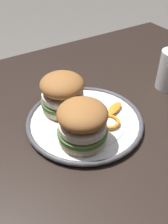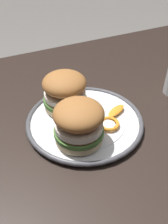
# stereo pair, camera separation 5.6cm
# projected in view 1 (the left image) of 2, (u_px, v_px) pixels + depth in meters

# --- Properties ---
(dining_table) EXTENTS (1.33, 0.90, 0.71)m
(dining_table) POSITION_uv_depth(u_px,v_px,m) (82.00, 145.00, 0.73)
(dining_table) COLOR black
(dining_table) RESTS_ON ground
(dinner_plate) EXTENTS (0.30, 0.30, 0.02)m
(dinner_plate) POSITION_uv_depth(u_px,v_px,m) (84.00, 121.00, 0.66)
(dinner_plate) COLOR white
(dinner_plate) RESTS_ON dining_table
(sandwich_half_left) EXTENTS (0.13, 0.13, 0.10)m
(sandwich_half_left) POSITION_uv_depth(u_px,v_px,m) (82.00, 122.00, 0.57)
(sandwich_half_left) COLOR beige
(sandwich_half_left) RESTS_ON dinner_plate
(sandwich_half_right) EXTENTS (0.14, 0.14, 0.10)m
(sandwich_half_right) POSITION_uv_depth(u_px,v_px,m) (62.00, 92.00, 0.66)
(sandwich_half_right) COLOR beige
(sandwich_half_right) RESTS_ON dinner_plate
(orange_peel_curled) EXTENTS (0.07, 0.07, 0.01)m
(orange_peel_curled) POSITION_uv_depth(u_px,v_px,m) (110.00, 122.00, 0.64)
(orange_peel_curled) COLOR orange
(orange_peel_curled) RESTS_ON dinner_plate
(orange_peel_strip_long) EXTENTS (0.07, 0.05, 0.01)m
(orange_peel_strip_long) POSITION_uv_depth(u_px,v_px,m) (114.00, 109.00, 0.68)
(orange_peel_strip_long) COLOR orange
(orange_peel_strip_long) RESTS_ON dinner_plate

